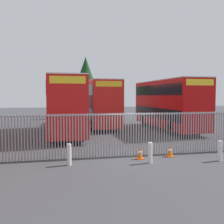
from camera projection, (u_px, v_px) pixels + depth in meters
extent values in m
plane|color=#3D3D42|center=(101.00, 134.00, 21.55)|extent=(100.00, 100.00, 0.00)
cylinder|color=gray|center=(2.00, 138.00, 12.37)|extent=(0.06, 0.06, 2.20)
cylinder|color=gray|center=(5.00, 138.00, 12.40)|extent=(0.06, 0.06, 2.20)
cylinder|color=gray|center=(9.00, 138.00, 12.43)|extent=(0.06, 0.06, 2.20)
cylinder|color=gray|center=(12.00, 138.00, 12.46)|extent=(0.06, 0.06, 2.20)
cylinder|color=gray|center=(15.00, 138.00, 12.49)|extent=(0.06, 0.06, 2.20)
cylinder|color=gray|center=(18.00, 138.00, 12.52)|extent=(0.06, 0.06, 2.20)
cylinder|color=gray|center=(21.00, 138.00, 12.55)|extent=(0.06, 0.06, 2.20)
cylinder|color=gray|center=(24.00, 138.00, 12.59)|extent=(0.06, 0.06, 2.20)
cylinder|color=gray|center=(28.00, 138.00, 12.62)|extent=(0.06, 0.06, 2.20)
cylinder|color=gray|center=(31.00, 138.00, 12.65)|extent=(0.06, 0.06, 2.20)
cylinder|color=gray|center=(34.00, 137.00, 12.68)|extent=(0.06, 0.06, 2.20)
cylinder|color=gray|center=(37.00, 137.00, 12.71)|extent=(0.06, 0.06, 2.20)
cylinder|color=gray|center=(40.00, 137.00, 12.74)|extent=(0.06, 0.06, 2.20)
cylinder|color=gray|center=(43.00, 137.00, 12.77)|extent=(0.06, 0.06, 2.20)
cylinder|color=gray|center=(46.00, 137.00, 12.80)|extent=(0.06, 0.06, 2.20)
cylinder|color=gray|center=(49.00, 137.00, 12.83)|extent=(0.06, 0.06, 2.20)
cylinder|color=gray|center=(52.00, 137.00, 12.86)|extent=(0.06, 0.06, 2.20)
cylinder|color=gray|center=(55.00, 137.00, 12.89)|extent=(0.06, 0.06, 2.20)
cylinder|color=gray|center=(58.00, 137.00, 12.92)|extent=(0.06, 0.06, 2.20)
cylinder|color=gray|center=(61.00, 137.00, 12.95)|extent=(0.06, 0.06, 2.20)
cylinder|color=gray|center=(64.00, 136.00, 12.98)|extent=(0.06, 0.06, 2.20)
cylinder|color=gray|center=(67.00, 136.00, 13.01)|extent=(0.06, 0.06, 2.20)
cylinder|color=gray|center=(70.00, 136.00, 13.04)|extent=(0.06, 0.06, 2.20)
cylinder|color=gray|center=(73.00, 136.00, 13.07)|extent=(0.06, 0.06, 2.20)
cylinder|color=gray|center=(76.00, 136.00, 13.10)|extent=(0.06, 0.06, 2.20)
cylinder|color=gray|center=(79.00, 136.00, 13.13)|extent=(0.06, 0.06, 2.20)
cylinder|color=gray|center=(81.00, 136.00, 13.17)|extent=(0.06, 0.06, 2.20)
cylinder|color=gray|center=(84.00, 136.00, 13.20)|extent=(0.06, 0.06, 2.20)
cylinder|color=gray|center=(87.00, 136.00, 13.23)|extent=(0.06, 0.06, 2.20)
cylinder|color=gray|center=(90.00, 136.00, 13.26)|extent=(0.06, 0.06, 2.20)
cylinder|color=gray|center=(93.00, 136.00, 13.29)|extent=(0.06, 0.06, 2.20)
cylinder|color=gray|center=(96.00, 135.00, 13.32)|extent=(0.06, 0.06, 2.20)
cylinder|color=gray|center=(98.00, 135.00, 13.35)|extent=(0.06, 0.06, 2.20)
cylinder|color=gray|center=(101.00, 135.00, 13.38)|extent=(0.06, 0.06, 2.20)
cylinder|color=gray|center=(104.00, 135.00, 13.41)|extent=(0.06, 0.06, 2.20)
cylinder|color=gray|center=(107.00, 135.00, 13.44)|extent=(0.06, 0.06, 2.20)
cylinder|color=gray|center=(109.00, 135.00, 13.47)|extent=(0.06, 0.06, 2.20)
cylinder|color=gray|center=(112.00, 135.00, 13.50)|extent=(0.06, 0.06, 2.20)
cylinder|color=gray|center=(115.00, 135.00, 13.53)|extent=(0.06, 0.06, 2.20)
cylinder|color=gray|center=(118.00, 135.00, 13.56)|extent=(0.06, 0.06, 2.20)
cylinder|color=gray|center=(120.00, 135.00, 13.59)|extent=(0.06, 0.06, 2.20)
cylinder|color=gray|center=(123.00, 135.00, 13.62)|extent=(0.06, 0.06, 2.20)
cylinder|color=gray|center=(126.00, 134.00, 13.65)|extent=(0.06, 0.06, 2.20)
cylinder|color=gray|center=(128.00, 134.00, 13.68)|extent=(0.06, 0.06, 2.20)
cylinder|color=gray|center=(131.00, 134.00, 13.71)|extent=(0.06, 0.06, 2.20)
cylinder|color=gray|center=(134.00, 134.00, 13.74)|extent=(0.06, 0.06, 2.20)
cylinder|color=gray|center=(136.00, 134.00, 13.78)|extent=(0.06, 0.06, 2.20)
cylinder|color=gray|center=(139.00, 134.00, 13.81)|extent=(0.06, 0.06, 2.20)
cylinder|color=gray|center=(141.00, 134.00, 13.84)|extent=(0.06, 0.06, 2.20)
cylinder|color=gray|center=(144.00, 134.00, 13.87)|extent=(0.06, 0.06, 2.20)
cylinder|color=gray|center=(147.00, 134.00, 13.90)|extent=(0.06, 0.06, 2.20)
cylinder|color=gray|center=(149.00, 134.00, 13.93)|extent=(0.06, 0.06, 2.20)
cylinder|color=gray|center=(152.00, 134.00, 13.96)|extent=(0.06, 0.06, 2.20)
cylinder|color=gray|center=(154.00, 134.00, 13.99)|extent=(0.06, 0.06, 2.20)
cylinder|color=gray|center=(157.00, 133.00, 14.02)|extent=(0.06, 0.06, 2.20)
cylinder|color=gray|center=(159.00, 133.00, 14.05)|extent=(0.06, 0.06, 2.20)
cylinder|color=gray|center=(162.00, 133.00, 14.08)|extent=(0.06, 0.06, 2.20)
cylinder|color=gray|center=(164.00, 133.00, 14.11)|extent=(0.06, 0.06, 2.20)
cylinder|color=gray|center=(167.00, 133.00, 14.14)|extent=(0.06, 0.06, 2.20)
cylinder|color=gray|center=(169.00, 133.00, 14.17)|extent=(0.06, 0.06, 2.20)
cylinder|color=gray|center=(172.00, 133.00, 14.20)|extent=(0.06, 0.06, 2.20)
cylinder|color=gray|center=(174.00, 133.00, 14.23)|extent=(0.06, 0.06, 2.20)
cylinder|color=gray|center=(177.00, 133.00, 14.26)|extent=(0.06, 0.06, 2.20)
cylinder|color=gray|center=(179.00, 133.00, 14.29)|extent=(0.06, 0.06, 2.20)
cylinder|color=gray|center=(181.00, 133.00, 14.32)|extent=(0.06, 0.06, 2.20)
cylinder|color=gray|center=(184.00, 133.00, 14.36)|extent=(0.06, 0.06, 2.20)
cylinder|color=gray|center=(186.00, 132.00, 14.39)|extent=(0.06, 0.06, 2.20)
cylinder|color=gray|center=(189.00, 132.00, 14.42)|extent=(0.06, 0.06, 2.20)
cylinder|color=gray|center=(191.00, 132.00, 14.45)|extent=(0.06, 0.06, 2.20)
cylinder|color=gray|center=(193.00, 132.00, 14.48)|extent=(0.06, 0.06, 2.20)
cylinder|color=gray|center=(196.00, 132.00, 14.51)|extent=(0.06, 0.06, 2.20)
cylinder|color=gray|center=(198.00, 132.00, 14.54)|extent=(0.06, 0.06, 2.20)
cylinder|color=gray|center=(201.00, 132.00, 14.57)|extent=(0.06, 0.06, 2.20)
cylinder|color=gray|center=(203.00, 132.00, 14.60)|extent=(0.06, 0.06, 2.20)
cylinder|color=gray|center=(205.00, 132.00, 14.63)|extent=(0.06, 0.06, 2.20)
cylinder|color=gray|center=(207.00, 132.00, 14.66)|extent=(0.06, 0.06, 2.20)
cylinder|color=gray|center=(210.00, 132.00, 14.69)|extent=(0.06, 0.06, 2.20)
cylinder|color=gray|center=(212.00, 132.00, 14.72)|extent=(0.06, 0.06, 2.20)
cylinder|color=gray|center=(214.00, 132.00, 14.75)|extent=(0.06, 0.06, 2.20)
cylinder|color=gray|center=(217.00, 131.00, 14.78)|extent=(0.06, 0.06, 2.20)
cylinder|color=gray|center=(219.00, 131.00, 14.81)|extent=(0.06, 0.06, 2.20)
cylinder|color=gray|center=(221.00, 131.00, 14.84)|extent=(0.06, 0.06, 2.20)
cylinder|color=gray|center=(223.00, 131.00, 14.87)|extent=(0.06, 0.06, 2.20)
cylinder|color=gray|center=(116.00, 115.00, 13.48)|extent=(14.98, 0.07, 0.07)
cube|color=red|center=(64.00, 105.00, 21.24)|extent=(2.50, 10.80, 4.00)
cube|color=black|center=(64.00, 115.00, 21.29)|extent=(2.54, 10.37, 0.90)
cube|color=black|center=(64.00, 89.00, 21.17)|extent=(2.54, 10.37, 0.90)
cube|color=yellow|center=(68.00, 80.00, 15.93)|extent=(2.12, 0.12, 0.44)
cube|color=silver|center=(64.00, 79.00, 21.12)|extent=(2.50, 10.80, 0.08)
cylinder|color=black|center=(50.00, 134.00, 17.85)|extent=(0.30, 1.04, 1.04)
cylinder|color=black|center=(83.00, 133.00, 18.33)|extent=(0.30, 1.04, 1.04)
cylinder|color=black|center=(50.00, 124.00, 24.01)|extent=(0.30, 1.04, 1.04)
cylinder|color=black|center=(75.00, 124.00, 24.49)|extent=(0.30, 1.04, 1.04)
cube|color=red|center=(98.00, 103.00, 26.68)|extent=(2.50, 10.80, 4.00)
cube|color=black|center=(98.00, 111.00, 26.73)|extent=(2.54, 10.37, 0.90)
cube|color=black|center=(98.00, 91.00, 26.61)|extent=(2.54, 10.37, 0.90)
cube|color=yellow|center=(109.00, 84.00, 21.37)|extent=(2.12, 0.12, 0.44)
cube|color=silver|center=(98.00, 82.00, 26.56)|extent=(2.50, 10.80, 0.08)
cylinder|color=black|center=(92.00, 125.00, 23.29)|extent=(0.30, 1.04, 1.04)
cylinder|color=black|center=(116.00, 124.00, 23.77)|extent=(0.30, 1.04, 1.04)
cylinder|color=black|center=(83.00, 119.00, 29.45)|extent=(0.30, 1.04, 1.04)
cylinder|color=black|center=(103.00, 119.00, 29.93)|extent=(0.30, 1.04, 1.04)
cube|color=#B70C0C|center=(167.00, 104.00, 24.17)|extent=(2.50, 10.80, 4.00)
cube|color=black|center=(167.00, 112.00, 24.22)|extent=(2.54, 10.37, 0.90)
cube|color=black|center=(168.00, 90.00, 24.10)|extent=(2.54, 10.37, 0.90)
cube|color=yellow|center=(200.00, 82.00, 18.86)|extent=(2.12, 0.12, 0.44)
cube|color=silver|center=(168.00, 81.00, 24.05)|extent=(2.50, 10.80, 0.08)
cylinder|color=black|center=(172.00, 129.00, 20.78)|extent=(0.30, 1.04, 1.04)
cylinder|color=black|center=(198.00, 128.00, 21.26)|extent=(0.30, 1.04, 1.04)
cylinder|color=black|center=(145.00, 121.00, 26.94)|extent=(0.30, 1.04, 1.04)
cylinder|color=black|center=(165.00, 121.00, 27.42)|extent=(0.30, 1.04, 1.04)
cylinder|color=silver|center=(69.00, 155.00, 11.86)|extent=(0.20, 0.20, 0.95)
cylinder|color=silver|center=(150.00, 153.00, 12.23)|extent=(0.20, 0.20, 0.95)
cylinder|color=silver|center=(220.00, 151.00, 12.65)|extent=(0.20, 0.20, 0.95)
cube|color=orange|center=(140.00, 159.00, 13.01)|extent=(0.34, 0.34, 0.04)
cone|color=orange|center=(140.00, 153.00, 12.99)|extent=(0.28, 0.28, 0.55)
cylinder|color=white|center=(140.00, 152.00, 12.99)|extent=(0.19, 0.19, 0.07)
cube|color=orange|center=(170.00, 156.00, 13.55)|extent=(0.34, 0.34, 0.04)
cone|color=orange|center=(170.00, 150.00, 13.53)|extent=(0.28, 0.28, 0.55)
cylinder|color=white|center=(170.00, 150.00, 13.53)|extent=(0.19, 0.19, 0.07)
cylinder|color=#4C3823|center=(86.00, 107.00, 37.16)|extent=(0.36, 0.36, 2.86)
cone|color=#143819|center=(86.00, 77.00, 36.91)|extent=(3.83, 3.83, 5.48)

